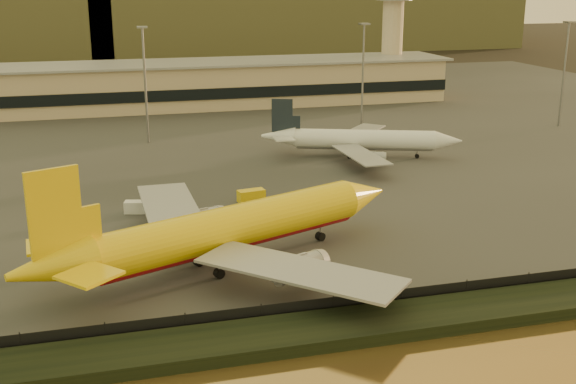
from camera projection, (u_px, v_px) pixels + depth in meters
name	position (u px, v px, depth m)	size (l,w,h in m)	color
ground	(284.00, 274.00, 89.94)	(900.00, 900.00, 0.00)	black
embankment	(327.00, 330.00, 74.02)	(320.00, 7.00, 1.40)	black
tarmac	(184.00, 128.00, 177.75)	(320.00, 220.00, 0.20)	#2D2D2D
perimeter_fence	(316.00, 308.00, 77.55)	(300.00, 0.05, 2.20)	black
terminal_building	(117.00, 88.00, 200.57)	(202.00, 25.00, 12.60)	#C8AC8A
control_tower	(393.00, 25.00, 222.65)	(11.20, 11.20, 35.50)	#C8AC8A
apron_light_masts	(262.00, 72.00, 158.62)	(152.20, 12.20, 25.40)	slate
dhl_cargo_jet	(227.00, 230.00, 90.43)	(52.33, 49.53, 16.33)	#DDB50B
white_narrowbody_jet	(361.00, 140.00, 147.09)	(39.56, 37.44, 11.75)	silver
gse_vehicle_yellow	(251.00, 196.00, 118.17)	(4.40, 1.98, 1.98)	#DDB50B
gse_vehicle_white	(138.00, 207.00, 112.58)	(4.12, 1.85, 1.85)	silver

